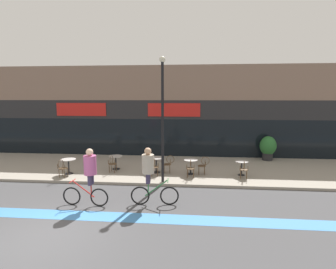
# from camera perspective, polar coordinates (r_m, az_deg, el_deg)

# --- Properties ---
(ground_plane) EXTENTS (120.00, 120.00, 0.00)m
(ground_plane) POSITION_cam_1_polar(r_m,az_deg,el_deg) (8.74, -25.42, -19.44)
(ground_plane) COLOR #424244
(sidewalk_slab) EXTENTS (40.00, 5.50, 0.12)m
(sidewalk_slab) POSITION_cam_1_polar(r_m,az_deg,el_deg) (14.98, -11.22, -6.96)
(sidewalk_slab) COLOR gray
(sidewalk_slab) RESTS_ON ground
(storefront_facade) EXTENTS (40.00, 4.06, 5.91)m
(storefront_facade) POSITION_cam_1_polar(r_m,az_deg,el_deg) (19.06, -7.49, 5.14)
(storefront_facade) COLOR #7F6656
(storefront_facade) RESTS_ON ground
(bike_lane_stripe) EXTENTS (36.00, 0.70, 0.01)m
(bike_lane_stripe) POSITION_cam_1_polar(r_m,az_deg,el_deg) (9.83, -21.19, -15.99)
(bike_lane_stripe) COLOR #3D7AB7
(bike_lane_stripe) RESTS_ON ground
(bistro_table_0) EXTENTS (0.73, 0.73, 0.75)m
(bistro_table_0) POSITION_cam_1_polar(r_m,az_deg,el_deg) (14.01, -20.84, -5.89)
(bistro_table_0) COLOR black
(bistro_table_0) RESTS_ON sidewalk_slab
(bistro_table_1) EXTENTS (0.72, 0.72, 0.72)m
(bistro_table_1) POSITION_cam_1_polar(r_m,az_deg,el_deg) (14.20, -11.30, -5.39)
(bistro_table_1) COLOR black
(bistro_table_1) RESTS_ON sidewalk_slab
(bistro_table_2) EXTENTS (0.74, 0.74, 0.76)m
(bistro_table_2) POSITION_cam_1_polar(r_m,az_deg,el_deg) (13.35, -2.59, -5.98)
(bistro_table_2) COLOR black
(bistro_table_2) RESTS_ON sidewalk_slab
(bistro_table_3) EXTENTS (0.69, 0.69, 0.74)m
(bistro_table_3) POSITION_cam_1_polar(r_m,az_deg,el_deg) (13.10, 4.95, -6.38)
(bistro_table_3) COLOR black
(bistro_table_3) RESTS_ON sidewalk_slab
(bistro_table_4) EXTENTS (0.61, 0.61, 0.70)m
(bistro_table_4) POSITION_cam_1_polar(r_m,az_deg,el_deg) (13.37, 15.73, -6.50)
(bistro_table_4) COLOR black
(bistro_table_4) RESTS_ON sidewalk_slab
(cafe_chair_0_near) EXTENTS (0.45, 0.60, 0.90)m
(cafe_chair_0_near) POSITION_cam_1_polar(r_m,az_deg,el_deg) (13.47, -22.04, -6.59)
(cafe_chair_0_near) COLOR #4C3823
(cafe_chair_0_near) RESTS_ON sidewalk_slab
(cafe_chair_1_near) EXTENTS (0.42, 0.59, 0.90)m
(cafe_chair_1_near) POSITION_cam_1_polar(r_m,az_deg,el_deg) (13.62, -12.06, -6.00)
(cafe_chair_1_near) COLOR #4C3823
(cafe_chair_1_near) RESTS_ON sidewalk_slab
(cafe_chair_2_near) EXTENTS (0.44, 0.59, 0.90)m
(cafe_chair_2_near) POSITION_cam_1_polar(r_m,az_deg,el_deg) (12.76, -2.92, -6.80)
(cafe_chair_2_near) COLOR #4C3823
(cafe_chair_2_near) RESTS_ON sidewalk_slab
(cafe_chair_2_side) EXTENTS (0.59, 0.44, 0.90)m
(cafe_chair_2_side) POSITION_cam_1_polar(r_m,az_deg,el_deg) (13.30, 0.11, -6.17)
(cafe_chair_2_side) COLOR #4C3823
(cafe_chair_2_side) RESTS_ON sidewalk_slab
(cafe_chair_3_near) EXTENTS (0.42, 0.58, 0.90)m
(cafe_chair_3_near) POSITION_cam_1_polar(r_m,az_deg,el_deg) (12.50, 4.92, -7.14)
(cafe_chair_3_near) COLOR #4C3823
(cafe_chair_3_near) RESTS_ON sidewalk_slab
(cafe_chair_3_side) EXTENTS (0.57, 0.40, 0.90)m
(cafe_chair_3_side) POSITION_cam_1_polar(r_m,az_deg,el_deg) (13.12, 7.70, -6.45)
(cafe_chair_3_side) COLOR #4C3823
(cafe_chair_3_side) RESTS_ON sidewalk_slab
(cafe_chair_4_near) EXTENTS (0.45, 0.60, 0.90)m
(cafe_chair_4_near) POSITION_cam_1_polar(r_m,az_deg,el_deg) (12.77, 16.20, -7.11)
(cafe_chair_4_near) COLOR #4C3823
(cafe_chair_4_near) RESTS_ON sidewalk_slab
(planter_pot) EXTENTS (0.97, 0.97, 1.47)m
(planter_pot) POSITION_cam_1_polar(r_m,az_deg,el_deg) (16.97, 20.93, -2.59)
(planter_pot) COLOR #232326
(planter_pot) RESTS_ON sidewalk_slab
(lamp_post) EXTENTS (0.26, 0.26, 5.52)m
(lamp_post) POSITION_cam_1_polar(r_m,az_deg,el_deg) (11.47, -1.20, 4.96)
(lamp_post) COLOR black
(lamp_post) RESTS_ON sidewalk_slab
(cyclist_0) EXTENTS (1.73, 0.50, 2.13)m
(cyclist_0) POSITION_cam_1_polar(r_m,az_deg,el_deg) (9.88, -16.83, -7.98)
(cyclist_0) COLOR black
(cyclist_0) RESTS_ON ground
(cyclist_1) EXTENTS (1.77, 0.52, 2.14)m
(cyclist_1) POSITION_cam_1_polar(r_m,az_deg,el_deg) (9.59, -4.00, -8.17)
(cyclist_1) COLOR black
(cyclist_1) RESTS_ON ground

